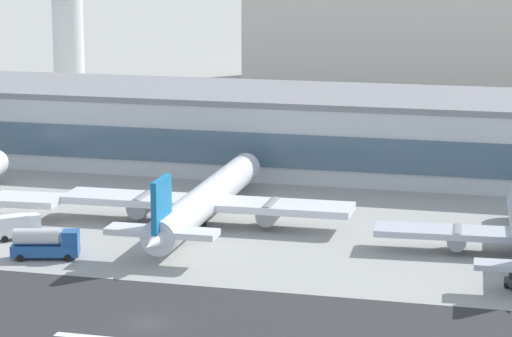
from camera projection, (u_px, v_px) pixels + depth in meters
ground_plane at (147, 324)px, 120.06m from camera, size 1400.00×1400.00×0.00m
terminal_building at (282, 129)px, 199.97m from camera, size 220.73×29.64×13.37m
airliner_blue_tail_gate_1 at (204, 202)px, 159.67m from camera, size 41.82×51.67×10.78m
service_fuel_truck_0 at (45, 243)px, 143.58m from camera, size 8.88×4.75×3.95m
service_box_truck_1 at (17, 226)px, 153.12m from camera, size 6.06×5.80×3.25m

